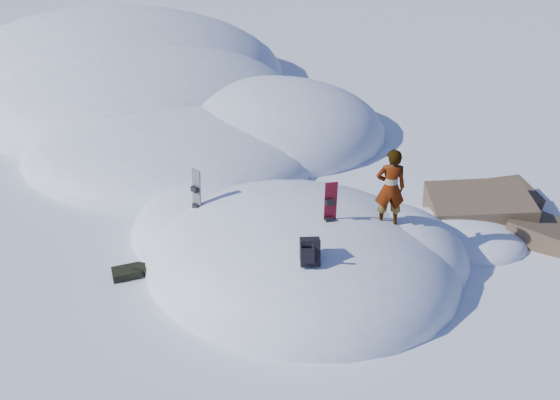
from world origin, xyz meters
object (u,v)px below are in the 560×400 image
(person, at_px, (390,188))
(snowboard_dark, at_px, (196,199))
(backpack, at_px, (310,252))
(snowboard_red, at_px, (330,213))

(person, bearing_deg, snowboard_dark, -12.39)
(snowboard_dark, height_order, backpack, snowboard_dark)
(snowboard_red, relative_size, snowboard_dark, 0.95)
(snowboard_red, relative_size, backpack, 2.29)
(snowboard_red, relative_size, person, 0.83)
(backpack, distance_m, person, 2.31)
(snowboard_red, bearing_deg, snowboard_dark, 143.54)
(backpack, xyz_separation_m, person, (1.06, 1.96, 0.58))
(snowboard_dark, distance_m, backpack, 3.44)
(backpack, bearing_deg, snowboard_dark, 131.09)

